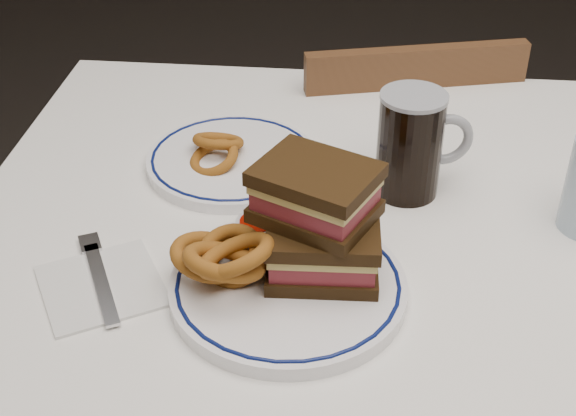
# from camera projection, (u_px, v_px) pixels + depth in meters

# --- Properties ---
(dining_table) EXTENTS (1.27, 0.87, 0.75)m
(dining_table) POSITION_uv_depth(u_px,v_px,m) (443.00, 281.00, 1.09)
(dining_table) COLOR white
(dining_table) RESTS_ON floor
(chair_far) EXTENTS (0.46, 0.46, 0.82)m
(chair_far) POSITION_uv_depth(u_px,v_px,m) (387.00, 201.00, 1.61)
(chair_far) COLOR #412815
(chair_far) RESTS_ON floor
(main_plate) EXTENTS (0.27, 0.27, 0.02)m
(main_plate) POSITION_uv_depth(u_px,v_px,m) (288.00, 287.00, 0.91)
(main_plate) COLOR white
(main_plate) RESTS_ON dining_table
(reuben_sandwich) EXTENTS (0.16, 0.14, 0.13)m
(reuben_sandwich) POSITION_uv_depth(u_px,v_px,m) (319.00, 221.00, 0.89)
(reuben_sandwich) COLOR black
(reuben_sandwich) RESTS_ON main_plate
(onion_rings_main) EXTENTS (0.13, 0.12, 0.09)m
(onion_rings_main) POSITION_uv_depth(u_px,v_px,m) (226.00, 258.00, 0.89)
(onion_rings_main) COLOR brown
(onion_rings_main) RESTS_ON main_plate
(ketchup_ramekin) EXTENTS (0.05, 0.05, 0.03)m
(ketchup_ramekin) POSITION_uv_depth(u_px,v_px,m) (259.00, 231.00, 0.95)
(ketchup_ramekin) COLOR silver
(ketchup_ramekin) RESTS_ON main_plate
(beer_mug) EXTENTS (0.13, 0.09, 0.14)m
(beer_mug) POSITION_uv_depth(u_px,v_px,m) (412.00, 143.00, 1.04)
(beer_mug) COLOR black
(beer_mug) RESTS_ON dining_table
(far_plate) EXTENTS (0.24, 0.24, 0.02)m
(far_plate) POSITION_uv_depth(u_px,v_px,m) (233.00, 160.00, 1.13)
(far_plate) COLOR white
(far_plate) RESTS_ON dining_table
(onion_rings_far) EXTENTS (0.08, 0.11, 0.06)m
(onion_rings_far) POSITION_uv_depth(u_px,v_px,m) (216.00, 149.00, 1.12)
(onion_rings_far) COLOR brown
(onion_rings_far) RESTS_ON far_plate
(napkin_fork) EXTENTS (0.18, 0.18, 0.01)m
(napkin_fork) POSITION_uv_depth(u_px,v_px,m) (101.00, 284.00, 0.92)
(napkin_fork) COLOR silver
(napkin_fork) RESTS_ON dining_table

